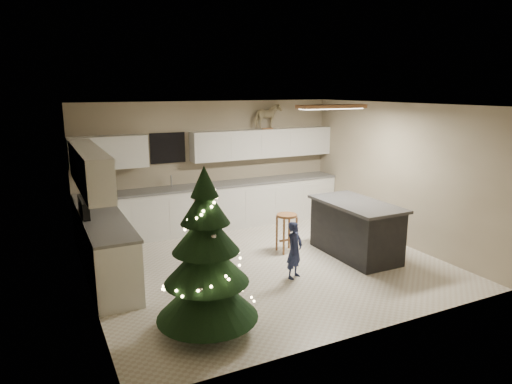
# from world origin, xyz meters

# --- Properties ---
(ground_plane) EXTENTS (5.50, 5.50, 0.00)m
(ground_plane) POSITION_xyz_m (0.00, 0.00, 0.00)
(ground_plane) COLOR silver
(room_shell) EXTENTS (5.52, 5.02, 2.61)m
(room_shell) POSITION_xyz_m (0.02, 0.00, 1.75)
(room_shell) COLOR tan
(room_shell) RESTS_ON ground_plane
(cabinetry) EXTENTS (5.50, 3.20, 2.00)m
(cabinetry) POSITION_xyz_m (-0.91, 1.65, 0.76)
(cabinetry) COLOR white
(cabinetry) RESTS_ON ground_plane
(island) EXTENTS (0.90, 1.70, 0.95)m
(island) POSITION_xyz_m (1.58, -0.34, 0.48)
(island) COLOR black
(island) RESTS_ON ground_plane
(bar_stool) EXTENTS (0.36, 0.36, 0.69)m
(bar_stool) POSITION_xyz_m (0.60, 0.35, 0.52)
(bar_stool) COLOR brown
(bar_stool) RESTS_ON ground_plane
(christmas_tree) EXTENTS (1.26, 1.22, 2.01)m
(christmas_tree) POSITION_xyz_m (-1.61, -1.60, 0.83)
(christmas_tree) COLOR #3F2816
(christmas_tree) RESTS_ON ground_plane
(toddler) EXTENTS (0.38, 0.34, 0.89)m
(toddler) POSITION_xyz_m (0.14, -0.70, 0.44)
(toddler) COLOR #101E37
(toddler) RESTS_ON ground_plane
(rocking_horse) EXTENTS (0.65, 0.39, 0.53)m
(rocking_horse) POSITION_xyz_m (1.25, 2.33, 2.28)
(rocking_horse) COLOR brown
(rocking_horse) RESTS_ON cabinetry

